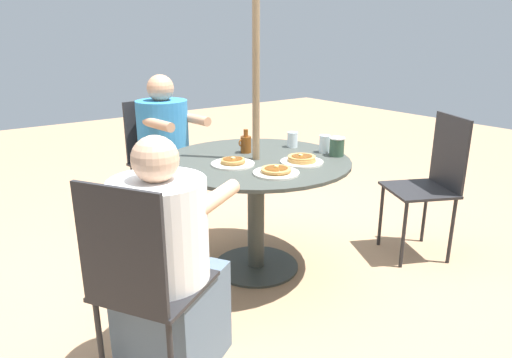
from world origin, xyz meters
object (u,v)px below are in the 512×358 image
object	(u,v)px
coffee_cup	(337,147)
drinking_glass_a	(292,140)
pancake_plate_b	(233,163)
patio_table	(256,185)
pancake_plate_a	(302,160)
pancake_plate_c	(276,171)
diner_east	(167,159)
patio_chair_east	(155,153)
syrup_bottle	(246,144)
drinking_glass_b	(325,144)
patio_chair_north	(432,178)
patio_chair_south	(141,279)
diner_south	(167,272)

from	to	relation	value
coffee_cup	drinking_glass_a	xyz separation A→B (m)	(0.07, -0.34, -0.01)
pancake_plate_b	drinking_glass_a	world-z (taller)	drinking_glass_a
patio_table	pancake_plate_b	bearing A→B (deg)	6.29
pancake_plate_a	pancake_plate_c	distance (m)	0.28
diner_east	pancake_plate_c	bearing A→B (deg)	84.41
pancake_plate_a	pancake_plate_c	bearing A→B (deg)	17.28
pancake_plate_b	patio_table	bearing A→B (deg)	-173.71
patio_chair_east	syrup_bottle	bearing A→B (deg)	93.54
drinking_glass_b	patio_chair_north	bearing A→B (deg)	146.61
syrup_bottle	patio_chair_east	bearing A→B (deg)	-79.98
patio_chair_east	diner_east	xyz separation A→B (m)	(-0.02, 0.18, -0.02)
patio_chair_north	pancake_plate_b	world-z (taller)	patio_chair_north
patio_chair_south	diner_south	bearing A→B (deg)	90.00
pancake_plate_a	drinking_glass_a	xyz separation A→B (m)	(-0.22, -0.33, 0.03)
patio_chair_south	syrup_bottle	size ratio (longest dim) A/B	6.36
diner_east	drinking_glass_a	bearing A→B (deg)	112.33
patio_chair_north	pancake_plate_b	distance (m)	1.37
patio_chair_east	drinking_glass_b	bearing A→B (deg)	107.53
pancake_plate_a	patio_chair_east	bearing A→B (deg)	-77.95
drinking_glass_a	drinking_glass_b	size ratio (longest dim) A/B	0.91
diner_east	pancake_plate_b	world-z (taller)	diner_east
drinking_glass_b	pancake_plate_a	bearing A→B (deg)	19.10
diner_east	patio_chair_east	bearing A→B (deg)	-90.00
pancake_plate_a	drinking_glass_b	distance (m)	0.30
patio_chair_east	pancake_plate_a	size ratio (longest dim) A/B	3.78
coffee_cup	syrup_bottle	bearing A→B (deg)	-44.76
pancake_plate_a	drinking_glass_b	xyz separation A→B (m)	(-0.29, -0.10, 0.04)
patio_chair_south	drinking_glass_a	xyz separation A→B (m)	(-1.41, -0.72, 0.24)
patio_chair_south	diner_east	bearing A→B (deg)	119.77
patio_table	coffee_cup	world-z (taller)	coffee_cup
diner_east	pancake_plate_b	distance (m)	1.06
pancake_plate_a	coffee_cup	world-z (taller)	coffee_cup
diner_east	pancake_plate_c	size ratio (longest dim) A/B	4.63
pancake_plate_b	syrup_bottle	distance (m)	0.30
syrup_bottle	drinking_glass_a	world-z (taller)	syrup_bottle
patio_chair_south	diner_south	size ratio (longest dim) A/B	0.88
pancake_plate_b	diner_south	bearing A→B (deg)	36.33
patio_chair_south	pancake_plate_b	bearing A→B (deg)	94.33
drinking_glass_b	patio_chair_south	bearing A→B (deg)	18.22
patio_chair_north	patio_chair_south	xyz separation A→B (m)	(2.10, 0.08, 0.00)
patio_chair_north	pancake_plate_a	distance (m)	0.98
patio_chair_east	diner_east	world-z (taller)	diner_east
patio_chair_east	patio_chair_north	bearing A→B (deg)	118.41
patio_chair_east	coffee_cup	bearing A→B (deg)	106.03
patio_table	syrup_bottle	size ratio (longest dim) A/B	7.63
drinking_glass_b	pancake_plate_b	bearing A→B (deg)	-9.89
pancake_plate_a	drinking_glass_a	size ratio (longest dim) A/B	2.49
patio_chair_north	diner_east	distance (m)	1.96
patio_chair_east	pancake_plate_a	distance (m)	1.47
diner_south	syrup_bottle	bearing A→B (deg)	96.15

